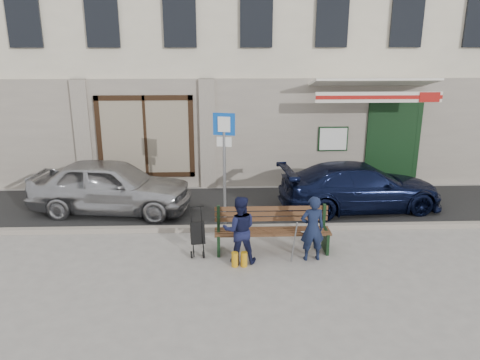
{
  "coord_description": "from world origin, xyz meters",
  "views": [
    {
      "loc": [
        -0.95,
        -8.58,
        4.28
      ],
      "look_at": [
        -0.57,
        1.6,
        1.2
      ],
      "focal_mm": 35.0,
      "sensor_mm": 36.0,
      "label": 1
    }
  ],
  "objects_px": {
    "car_navy": "(360,187)",
    "parking_sign": "(224,152)",
    "man": "(312,228)",
    "bench": "(270,231)",
    "stroller": "(198,234)",
    "car_silver": "(111,186)",
    "woman": "(240,230)"
  },
  "relations": [
    {
      "from": "parking_sign",
      "to": "woman",
      "type": "distance_m",
      "value": 2.19
    },
    {
      "from": "parking_sign",
      "to": "bench",
      "type": "height_order",
      "value": "parking_sign"
    },
    {
      "from": "car_navy",
      "to": "woman",
      "type": "relative_size",
      "value": 3.05
    },
    {
      "from": "car_navy",
      "to": "parking_sign",
      "type": "xyz_separation_m",
      "value": [
        -3.53,
        -1.08,
        1.21
      ]
    },
    {
      "from": "parking_sign",
      "to": "bench",
      "type": "distance_m",
      "value": 2.16
    },
    {
      "from": "car_navy",
      "to": "parking_sign",
      "type": "height_order",
      "value": "parking_sign"
    },
    {
      "from": "car_navy",
      "to": "stroller",
      "type": "bearing_deg",
      "value": 115.99
    },
    {
      "from": "car_silver",
      "to": "stroller",
      "type": "height_order",
      "value": "car_silver"
    },
    {
      "from": "parking_sign",
      "to": "bench",
      "type": "bearing_deg",
      "value": -42.69
    },
    {
      "from": "woman",
      "to": "stroller",
      "type": "xyz_separation_m",
      "value": [
        -0.85,
        0.39,
        -0.25
      ]
    },
    {
      "from": "man",
      "to": "stroller",
      "type": "bearing_deg",
      "value": -13.94
    },
    {
      "from": "car_silver",
      "to": "parking_sign",
      "type": "relative_size",
      "value": 1.5
    },
    {
      "from": "parking_sign",
      "to": "woman",
      "type": "height_order",
      "value": "parking_sign"
    },
    {
      "from": "bench",
      "to": "stroller",
      "type": "bearing_deg",
      "value": -177.23
    },
    {
      "from": "bench",
      "to": "car_silver",
      "type": "bearing_deg",
      "value": 146.82
    },
    {
      "from": "bench",
      "to": "man",
      "type": "height_order",
      "value": "man"
    },
    {
      "from": "car_navy",
      "to": "bench",
      "type": "xyz_separation_m",
      "value": [
        -2.59,
        -2.47,
        -0.15
      ]
    },
    {
      "from": "car_silver",
      "to": "bench",
      "type": "height_order",
      "value": "car_silver"
    },
    {
      "from": "man",
      "to": "woman",
      "type": "bearing_deg",
      "value": -3.68
    },
    {
      "from": "parking_sign",
      "to": "stroller",
      "type": "distance_m",
      "value": 2.09
    },
    {
      "from": "parking_sign",
      "to": "woman",
      "type": "xyz_separation_m",
      "value": [
        0.28,
        -1.85,
        -1.13
      ]
    },
    {
      "from": "man",
      "to": "woman",
      "type": "height_order",
      "value": "woman"
    },
    {
      "from": "car_silver",
      "to": "man",
      "type": "height_order",
      "value": "car_silver"
    },
    {
      "from": "car_navy",
      "to": "parking_sign",
      "type": "relative_size",
      "value": 1.55
    },
    {
      "from": "woman",
      "to": "car_silver",
      "type": "bearing_deg",
      "value": -43.63
    },
    {
      "from": "parking_sign",
      "to": "stroller",
      "type": "xyz_separation_m",
      "value": [
        -0.57,
        -1.46,
        -1.38
      ]
    },
    {
      "from": "man",
      "to": "car_navy",
      "type": "bearing_deg",
      "value": -127.43
    },
    {
      "from": "car_silver",
      "to": "bench",
      "type": "distance_m",
      "value": 4.58
    },
    {
      "from": "car_navy",
      "to": "bench",
      "type": "relative_size",
      "value": 1.75
    },
    {
      "from": "woman",
      "to": "stroller",
      "type": "bearing_deg",
      "value": -25.08
    },
    {
      "from": "car_navy",
      "to": "parking_sign",
      "type": "distance_m",
      "value": 3.88
    },
    {
      "from": "car_navy",
      "to": "man",
      "type": "bearing_deg",
      "value": 142.27
    }
  ]
}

